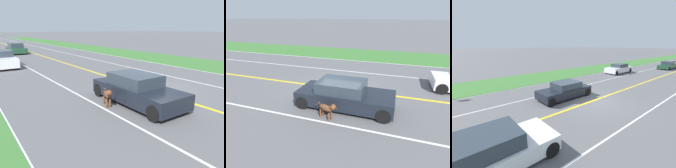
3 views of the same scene
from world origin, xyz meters
The scene contains 8 objects.
ground_plane centered at (0.00, 0.00, 0.00)m, with size 400.00×400.00×0.00m, color #5B5B5E.
centre_divider_line centered at (0.00, 0.00, 0.00)m, with size 0.18×160.00×0.01m, color yellow.
lane_edge_line_left centered at (-7.00, 0.00, 0.00)m, with size 0.14×160.00×0.01m, color white.
lane_dash_same_dir centered at (3.50, 0.00, 0.00)m, with size 0.10×160.00×0.01m, color white.
lane_dash_oncoming centered at (-3.50, 0.00, 0.00)m, with size 0.10×160.00×0.01m, color white.
grass_verge_left centered at (-10.00, 0.00, 0.01)m, with size 6.00×160.00×0.03m, color #3D7533.
ego_car centered at (1.95, 1.04, 0.60)m, with size 1.84×4.41×1.27m.
dog centered at (3.23, 0.69, 0.50)m, with size 0.50×1.14×0.81m.
Camera 2 is at (9.01, 3.11, 4.03)m, focal length 28.00 mm.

